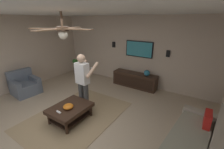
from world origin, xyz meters
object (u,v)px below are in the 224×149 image
object	(u,v)px
couch	(195,147)
tv	(139,49)
media_console	(135,80)
person_standing	(83,79)
potted_plant_short	(76,63)
ceiling_fan	(62,31)
remote_white	(59,112)
armchair	(25,86)
bowl	(68,106)
wall_speaker_left	(168,54)
wall_speaker_right	(114,45)
vase_round	(147,73)
coffee_table	(70,110)

from	to	relation	value
couch	tv	xyz separation A→B (m)	(2.66, 2.33, 1.12)
tv	media_console	bearing A→B (deg)	0.00
person_standing	potted_plant_short	distance (m)	3.32
ceiling_fan	remote_white	bearing A→B (deg)	82.11
couch	armchair	xyz separation A→B (m)	(-0.22, 5.33, -0.04)
armchair	person_standing	xyz separation A→B (m)	(0.42, -2.44, 0.65)
potted_plant_short	bowl	distance (m)	3.83
media_console	ceiling_fan	xyz separation A→B (m)	(-3.22, -0.03, 2.03)
wall_speaker_left	media_console	bearing A→B (deg)	103.47
potted_plant_short	bowl	xyz separation A→B (m)	(-2.79, -2.63, -0.03)
media_console	ceiling_fan	distance (m)	3.81
bowl	remote_white	bearing A→B (deg)	165.38
couch	wall_speaker_right	bearing A→B (deg)	-30.96
couch	remote_white	xyz separation A→B (m)	(-0.73, 2.85, 0.09)
vase_round	wall_speaker_left	world-z (taller)	wall_speaker_left
armchair	potted_plant_short	xyz separation A→B (m)	(2.53, 0.08, 0.21)
coffee_table	remote_white	size ratio (longest dim) A/B	6.67
person_standing	remote_white	distance (m)	1.06
couch	person_standing	bearing A→B (deg)	2.86
person_standing	potted_plant_short	world-z (taller)	person_standing
couch	armchair	distance (m)	5.33
couch	wall_speaker_left	size ratio (longest dim) A/B	9.03
coffee_table	tv	xyz separation A→B (m)	(3.06, -0.49, 1.14)
ceiling_fan	couch	bearing A→B (deg)	-70.68
bowl	person_standing	bearing A→B (deg)	8.65
media_console	potted_plant_short	world-z (taller)	potted_plant_short
remote_white	wall_speaker_left	distance (m)	3.88
coffee_table	media_console	bearing A→B (deg)	-9.93
media_console	vase_round	bearing A→B (deg)	87.41
remote_white	ceiling_fan	distance (m)	1.97
coffee_table	person_standing	bearing A→B (deg)	6.08
tv	bowl	xyz separation A→B (m)	(-3.14, 0.45, -0.98)
coffee_table	bowl	bearing A→B (deg)	-153.89
media_console	couch	bearing A→B (deg)	43.90
media_console	potted_plant_short	size ratio (longest dim) A/B	2.42
tv	wall_speaker_right	world-z (taller)	tv
remote_white	ceiling_fan	xyz separation A→B (m)	(-0.08, -0.55, 1.89)
potted_plant_short	media_console	bearing A→B (deg)	-87.87
tv	person_standing	size ratio (longest dim) A/B	0.64
person_standing	remote_white	size ratio (longest dim) A/B	10.93
vase_round	wall_speaker_left	size ratio (longest dim) A/B	1.00
armchair	media_console	world-z (taller)	armchair
armchair	wall_speaker_left	bearing A→B (deg)	40.25
couch	tv	size ratio (longest dim) A/B	1.88
tv	remote_white	xyz separation A→B (m)	(-3.39, 0.52, -1.03)
tv	bowl	size ratio (longest dim) A/B	4.24
armchair	ceiling_fan	world-z (taller)	ceiling_fan
couch	coffee_table	xyz separation A→B (m)	(-0.40, 2.82, -0.02)
armchair	potted_plant_short	size ratio (longest dim) A/B	1.24
coffee_table	tv	world-z (taller)	tv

